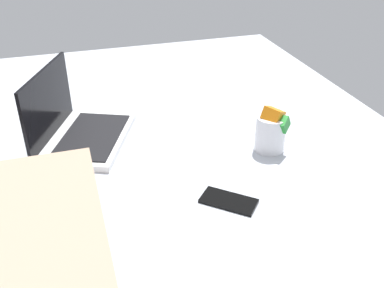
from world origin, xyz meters
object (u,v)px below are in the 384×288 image
at_px(snack_cup, 271,131).
at_px(pillow, 14,254).
at_px(cell_phone, 229,201).
at_px(laptop, 77,128).

bearing_deg(snack_cup, pillow, 113.88).
distance_m(cell_phone, pillow, 0.51).
relative_size(snack_cup, cell_phone, 1.05).
distance_m(snack_cup, pillow, 0.77).
relative_size(cell_phone, pillow, 0.27).
bearing_deg(snack_cup, cell_phone, 134.39).
height_order(laptop, cell_phone, laptop).
distance_m(laptop, snack_cup, 0.59).
height_order(snack_cup, pillow, snack_cup).
relative_size(laptop, snack_cup, 2.69).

